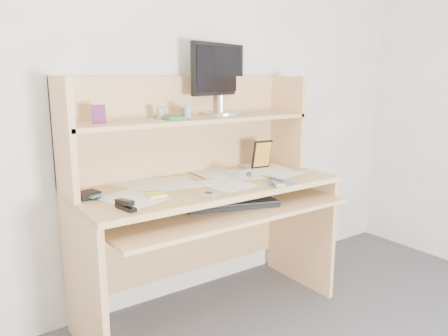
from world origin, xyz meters
TOP-DOWN VIEW (x-y plane):
  - back_wall at (0.00, 1.80)m, footprint 3.60×0.04m
  - desk at (0.00, 1.56)m, footprint 1.40×0.70m
  - paper_clutter at (0.00, 1.48)m, footprint 1.32×0.54m
  - keyboard at (0.04, 1.33)m, footprint 0.50×0.31m
  - tv_remote at (0.26, 1.25)m, footprint 0.11×0.17m
  - flip_phone at (-0.16, 1.25)m, footprint 0.07×0.09m
  - stapler at (-0.55, 1.28)m, footprint 0.05×0.13m
  - wallet at (-0.62, 1.55)m, footprint 0.12×0.10m
  - sticky_note_pad at (-0.35, 1.40)m, footprint 0.08×0.08m
  - digital_camera at (0.19, 1.43)m, footprint 0.09×0.05m
  - game_case at (0.45, 1.59)m, footprint 0.12×0.03m
  - blue_pen at (0.27, 1.22)m, footprint 0.15×0.07m
  - card_box at (-0.52, 1.63)m, footprint 0.07×0.03m
  - shelf_book at (-0.13, 1.62)m, footprint 0.12×0.16m
  - chip_stack_a at (-0.04, 1.65)m, footprint 0.05×0.05m
  - chip_stack_b at (-0.18, 1.65)m, footprint 0.05×0.05m
  - chip_stack_c at (-0.02, 1.67)m, footprint 0.05×0.05m
  - chip_stack_d at (-0.06, 1.59)m, footprint 0.05×0.05m
  - monitor at (0.23, 1.72)m, footprint 0.45×0.24m

SIDE VIEW (x-z plane):
  - keyboard at x=0.04m, z-range 0.65..0.68m
  - desk at x=0.00m, z-range 0.04..1.34m
  - paper_clutter at x=0.00m, z-range 0.75..0.76m
  - sticky_note_pad at x=-0.35m, z-range 0.75..0.76m
  - blue_pen at x=0.27m, z-range 0.76..0.76m
  - tv_remote at x=0.26m, z-range 0.76..0.77m
  - flip_phone at x=-0.16m, z-range 0.76..0.78m
  - wallet at x=-0.62m, z-range 0.76..0.78m
  - stapler at x=-0.55m, z-range 0.76..0.79m
  - digital_camera at x=0.19m, z-range 0.76..0.81m
  - game_case at x=0.45m, z-range 0.76..0.93m
  - shelf_book at x=-0.13m, z-range 1.08..1.10m
  - chip_stack_a at x=-0.04m, z-range 1.08..1.13m
  - chip_stack_c at x=-0.02m, z-range 1.08..1.14m
  - chip_stack_b at x=-0.18m, z-range 1.08..1.15m
  - chip_stack_d at x=-0.06m, z-range 1.08..1.15m
  - card_box at x=-0.52m, z-range 1.08..1.17m
  - back_wall at x=0.00m, z-range 0.00..2.50m
  - monitor at x=0.23m, z-range 1.09..1.50m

